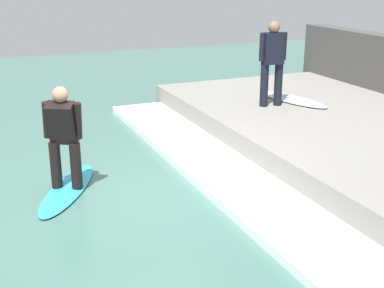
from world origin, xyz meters
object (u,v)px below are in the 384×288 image
(surfer_riding, at_px, (63,133))
(surfboard_riding, at_px, (68,189))
(surfboard_waiting_near, at_px, (292,99))
(surfer_waiting_near, at_px, (272,59))

(surfer_riding, bearing_deg, surfboard_riding, 153.43)
(surfboard_waiting_near, bearing_deg, surfboard_riding, -160.16)
(surfboard_riding, distance_m, surfboard_waiting_near, 5.50)
(surfer_waiting_near, height_order, surfboard_waiting_near, surfer_waiting_near)
(surfer_waiting_near, relative_size, surfboard_waiting_near, 0.85)
(surfer_waiting_near, distance_m, surfboard_waiting_near, 1.16)
(surfer_riding, height_order, surfer_waiting_near, surfer_waiting_near)
(surfboard_riding, relative_size, surfboard_waiting_near, 1.01)
(surfboard_riding, height_order, surfer_riding, surfer_riding)
(surfer_riding, bearing_deg, surfboard_waiting_near, 19.84)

